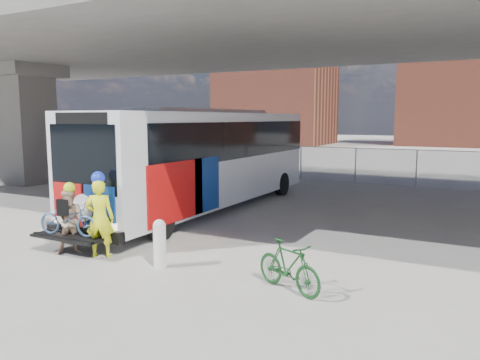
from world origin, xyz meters
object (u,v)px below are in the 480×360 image
Objects in this scene: cyclist_hivis at (100,216)px; cyclist_tan at (71,220)px; bus at (209,153)px; bollard at (160,242)px; bike_parked at (289,266)px.

cyclist_hivis is 0.85m from cyclist_tan.
cyclist_hivis is at bearing -82.74° from bus.
bollard is 0.53× the size of cyclist_hivis.
bus is 6.61m from cyclist_tan.
cyclist_tan is at bearing -176.58° from bollard.
cyclist_tan is 1.08× the size of bike_parked.
bike_parked is (4.93, -0.00, -0.51)m from cyclist_hivis.
cyclist_hivis is 4.95m from bike_parked.
bollard is 0.66× the size of bike_parked.
bus reaches higher than cyclist_tan.
bus is 7.73× the size of bike_parked.
cyclist_tan is (-0.01, -6.49, -1.26)m from bus.
cyclist_tan is at bearing -90.09° from bus.
bollard is at bearing 153.72° from cyclist_hivis.
cyclist_hivis is (0.81, -6.33, -1.10)m from bus.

